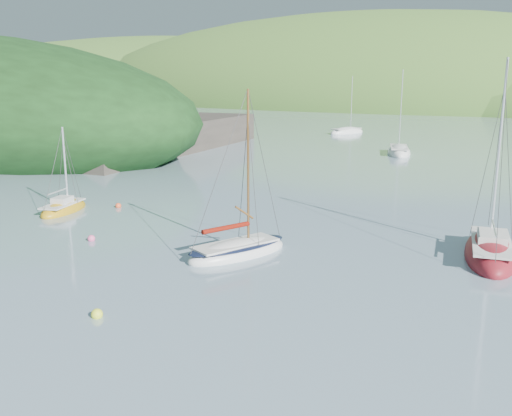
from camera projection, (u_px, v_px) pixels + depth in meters
The scene contains 7 objects.
ground at pixel (117, 283), 24.57m from camera, with size 700.00×700.00×0.00m, color #72929D.
daysailer_white at pixel (237, 251), 28.39m from camera, with size 3.84×6.04×8.72m.
sloop_red at pixel (490, 253), 28.03m from camera, with size 4.02×7.41×10.41m.
sailboat_yellow at pixel (64, 209), 37.54m from camera, with size 3.20×4.88×6.03m.
distant_sloop_a at pixel (399, 153), 65.10m from camera, with size 5.00×7.63×10.28m.
distant_sloop_c at pixel (347, 132), 88.37m from camera, with size 4.46×7.03×9.46m.
mooring_buoys at pixel (103, 247), 29.37m from camera, with size 13.15×13.68×0.43m.
Camera 1 is at (17.65, -16.21, 8.71)m, focal length 40.00 mm.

